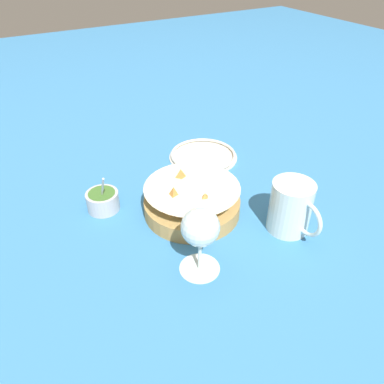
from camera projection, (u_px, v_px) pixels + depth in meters
name	position (u px, v px, depth m)	size (l,w,h in m)	color
ground_plane	(190.00, 217.00, 0.86)	(4.00, 4.00, 0.00)	teal
food_basket	(192.00, 201.00, 0.86)	(0.22, 0.22, 0.09)	#B2894C
sauce_cup	(103.00, 200.00, 0.87)	(0.08, 0.08, 0.11)	#B7B7BC
wine_glass	(200.00, 230.00, 0.67)	(0.08, 0.08, 0.14)	silver
beer_mug	(291.00, 209.00, 0.80)	(0.13, 0.09, 0.12)	silver
side_plate	(203.00, 155.00, 1.07)	(0.19, 0.19, 0.01)	silver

